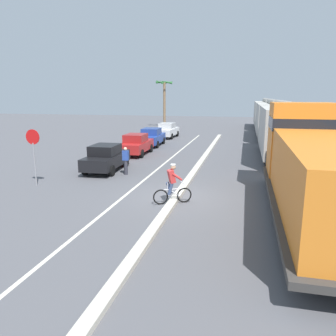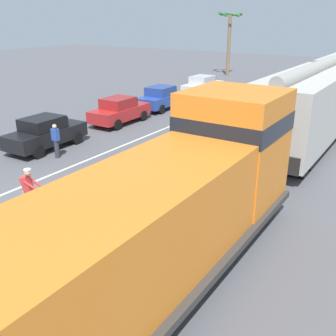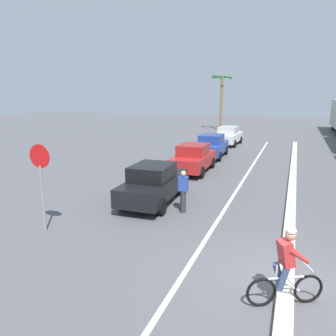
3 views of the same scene
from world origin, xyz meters
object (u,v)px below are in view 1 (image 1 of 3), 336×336
(locomotive, at_px, (313,169))
(pedestrian_by_cars, at_px, (126,160))
(hopper_car_middle, at_px, (271,119))
(parked_car_white, at_px, (167,130))
(cyclist, at_px, (172,185))
(stop_sign, at_px, (33,146))
(hopper_car_trailing, at_px, (265,114))
(hopper_car_lead, at_px, (282,130))
(parked_car_red, at_px, (136,144))
(parked_car_blue, at_px, (152,137))
(parked_car_black, at_px, (106,158))
(palm_tree_near, at_px, (164,92))

(locomotive, height_order, pedestrian_by_cars, locomotive)
(hopper_car_middle, bearing_deg, pedestrian_by_cars, -115.68)
(parked_car_white, bearing_deg, locomotive, -63.48)
(cyclist, relative_size, stop_sign, 0.60)
(locomotive, relative_size, stop_sign, 4.03)
(hopper_car_trailing, distance_m, pedestrian_by_cars, 32.23)
(parked_car_white, relative_size, pedestrian_by_cars, 2.63)
(hopper_car_lead, relative_size, parked_car_red, 2.51)
(parked_car_blue, distance_m, cyclist, 16.69)
(hopper_car_trailing, height_order, stop_sign, hopper_car_trailing)
(pedestrian_by_cars, bearing_deg, parked_car_white, 95.49)
(hopper_car_lead, xyz_separation_m, parked_car_white, (-10.92, 9.74, -1.26))
(locomotive, relative_size, parked_car_black, 2.72)
(hopper_car_lead, height_order, hopper_car_middle, same)
(stop_sign, bearing_deg, parked_car_black, 61.72)
(stop_sign, height_order, pedestrian_by_cars, stop_sign)
(cyclist, xyz_separation_m, stop_sign, (-7.43, 1.24, 1.21))
(locomotive, distance_m, cyclist, 5.56)
(cyclist, bearing_deg, palm_tree_near, 104.55)
(pedestrian_by_cars, bearing_deg, hopper_car_trailing, 73.30)
(locomotive, relative_size, parked_car_red, 2.74)
(hopper_car_middle, height_order, parked_car_white, hopper_car_middle)
(hopper_car_lead, xyz_separation_m, cyclist, (-5.47, -12.18, -1.26))
(hopper_car_lead, bearing_deg, parked_car_black, -147.08)
(locomotive, distance_m, hopper_car_trailing, 35.36)
(hopper_car_middle, xyz_separation_m, parked_car_white, (-10.92, -1.86, -1.26))
(parked_car_white, bearing_deg, pedestrian_by_cars, -84.51)
(hopper_car_trailing, height_order, parked_car_black, hopper_car_trailing)
(parked_car_red, distance_m, pedestrian_by_cars, 6.67)
(locomotive, height_order, hopper_car_lead, locomotive)
(pedestrian_by_cars, bearing_deg, locomotive, -25.97)
(parked_car_black, bearing_deg, parked_car_white, 90.53)
(hopper_car_trailing, bearing_deg, palm_tree_near, -173.33)
(cyclist, relative_size, palm_tree_near, 0.26)
(parked_car_white, height_order, pedestrian_by_cars, same)
(locomotive, xyz_separation_m, parked_car_white, (-10.92, 21.90, -0.98))
(parked_car_red, relative_size, palm_tree_near, 0.63)
(hopper_car_middle, relative_size, palm_tree_near, 1.58)
(cyclist, height_order, pedestrian_by_cars, cyclist)
(parked_car_white, bearing_deg, parked_car_black, -89.47)
(hopper_car_middle, distance_m, parked_car_white, 11.15)
(parked_car_blue, bearing_deg, cyclist, -70.89)
(hopper_car_middle, relative_size, hopper_car_trailing, 1.00)
(stop_sign, bearing_deg, locomotive, -5.41)
(pedestrian_by_cars, bearing_deg, palm_tree_near, 99.65)
(parked_car_blue, xyz_separation_m, parked_car_white, (0.01, 6.15, 0.00))
(pedestrian_by_cars, bearing_deg, parked_car_black, 155.95)
(parked_car_red, bearing_deg, locomotive, -45.48)
(hopper_car_lead, distance_m, stop_sign, 16.91)
(hopper_car_lead, distance_m, parked_car_red, 10.95)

